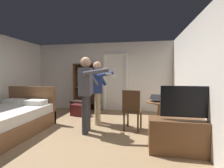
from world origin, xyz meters
name	(u,v)px	position (x,y,z in m)	size (l,w,h in m)	color
ground_plane	(72,136)	(0.00, 0.00, 0.00)	(5.82, 5.82, 0.00)	#997A56
wall_back	(102,77)	(0.00, 2.70, 1.26)	(5.38, 0.12, 2.53)	silver
wall_right	(204,80)	(2.63, 0.00, 1.26)	(0.12, 5.53, 2.53)	silver
doorway_frame	(115,78)	(0.52, 2.62, 1.22)	(0.93, 0.08, 2.13)	white
bed	(6,121)	(-1.55, -0.15, 0.30)	(1.42, 2.00, 1.02)	brown
bookshelf	(87,85)	(-0.52, 2.48, 0.95)	(0.98, 0.32, 1.75)	#4C331E
tv_flatscreen	(187,134)	(2.27, -0.35, 0.35)	(1.29, 0.40, 1.17)	brown
side_table	(159,110)	(1.92, 0.81, 0.47)	(0.66, 0.66, 0.70)	brown
laptop	(158,99)	(1.88, 0.77, 0.75)	(0.40, 0.40, 0.17)	black
bottle_on_table	(166,98)	(2.06, 0.73, 0.80)	(0.06, 0.06, 0.24)	#3C2A13
wooden_chair	(132,108)	(1.27, 0.59, 0.54)	(0.49, 0.49, 0.99)	#4C331E
person_blue_shirt	(86,88)	(0.23, 0.30, 1.04)	(0.80, 0.64, 1.76)	#333338
person_striped_shirt	(98,88)	(0.31, 0.97, 0.99)	(0.71, 0.59, 1.71)	tan
suitcase_dark	(79,110)	(-0.51, 1.66, 0.19)	(0.51, 0.34, 0.37)	#4C1919
suitcase_small	(80,107)	(-0.65, 2.02, 0.21)	(0.59, 0.37, 0.42)	black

